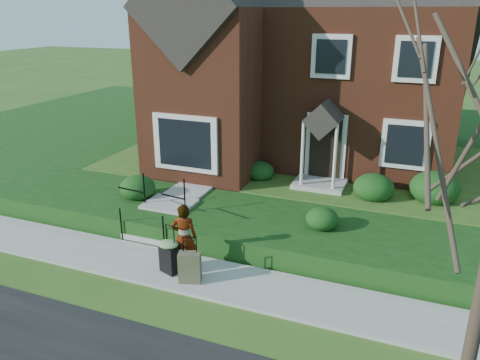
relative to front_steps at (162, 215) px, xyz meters
The scene contains 10 objects.
ground 3.14m from the front_steps, 36.42° to the right, with size 120.00×120.00×0.00m, color #2D5119.
sidewalk 3.14m from the front_steps, 36.42° to the right, with size 60.00×1.60×0.08m, color #9E9B93.
terrace 11.15m from the front_steps, 54.33° to the left, with size 44.00×20.00×0.60m, color #143A0F.
walkway 3.16m from the front_steps, 90.00° to the left, with size 1.20×6.00×0.06m, color #9E9B93.
main_house 9.41m from the front_steps, 73.56° to the left, with size 10.40×10.20×9.40m.
front_steps is the anchor object (origin of this frame).
foundation_shrubs 4.29m from the front_steps, 42.72° to the left, with size 10.05×4.21×0.99m.
woman 2.43m from the front_steps, 46.13° to the right, with size 0.60×0.40×1.65m, color #999999.
suitcase_black 2.44m from the front_steps, 55.36° to the right, with size 0.60×0.55×1.19m.
suitcase_olive 2.99m from the front_steps, 47.18° to the right, with size 0.56×0.42×1.08m.
Camera 1 is at (4.00, -8.51, 5.87)m, focal length 35.00 mm.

